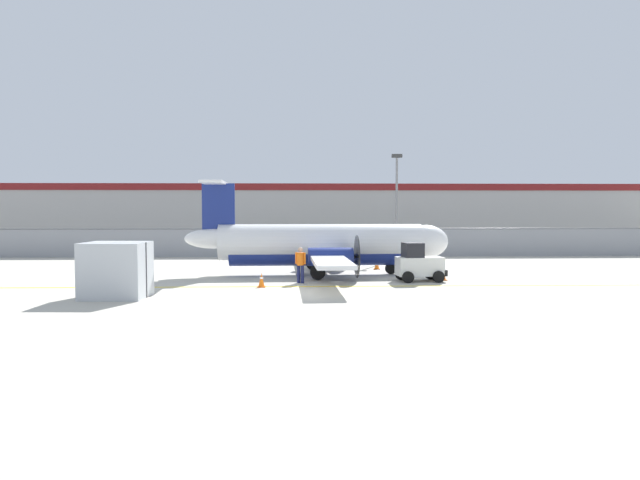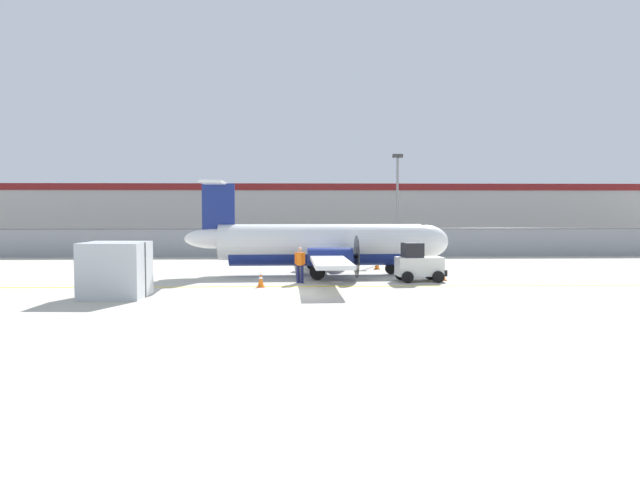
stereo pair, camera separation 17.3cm
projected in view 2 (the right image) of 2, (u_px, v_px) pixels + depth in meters
The scene contains 18 objects.
ground_plane at pixel (290, 287), 25.77m from camera, with size 140.00×140.00×0.01m.
perimeter_fence at pixel (296, 242), 41.68m from camera, with size 98.00×0.10×2.10m.
parking_lot_strip at pixel (298, 246), 53.21m from camera, with size 98.00×17.00×0.12m.
background_building at pixel (299, 211), 71.49m from camera, with size 91.00×8.10×6.50m.
commuter_airplane at pixel (325, 245), 30.36m from camera, with size 14.10×16.05×4.92m.
baggage_tug at pixel (418, 264), 27.59m from camera, with size 2.43×1.57×1.88m.
ground_crew_worker at pixel (300, 263), 26.95m from camera, with size 0.53×0.45×1.70m.
cargo_container at pixel (115, 270), 22.58m from camera, with size 2.49×2.11×2.20m.
traffic_cone_near_left at pixel (377, 264), 33.13m from camera, with size 0.36×0.36×0.64m.
traffic_cone_near_right at pixel (261, 280), 25.58m from camera, with size 0.36×0.36×0.64m.
traffic_cone_far_left at pixel (443, 274), 27.98m from camera, with size 0.36×0.36×0.64m.
parked_car_0 at pixel (143, 238), 50.30m from camera, with size 4.36×2.35×1.58m.
parked_car_1 at pixel (219, 235), 57.74m from camera, with size 4.39×2.44×1.58m.
parked_car_2 at pixel (263, 234), 59.22m from camera, with size 4.22×2.04×1.58m.
parked_car_3 at pixel (330, 235), 56.76m from camera, with size 4.38×2.40×1.58m.
parked_car_4 at pixel (388, 236), 53.83m from camera, with size 4.34×2.32×1.58m.
parked_car_5 at pixel (461, 237), 53.08m from camera, with size 4.21×2.01×1.58m.
apron_light_pole at pixel (397, 197), 39.28m from camera, with size 0.70×0.30×7.27m.
Camera 2 is at (0.64, -23.64, 3.53)m, focal length 32.00 mm.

